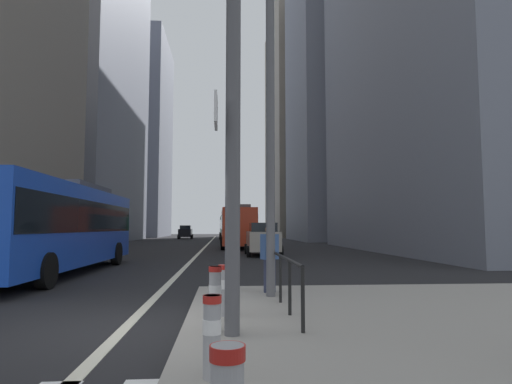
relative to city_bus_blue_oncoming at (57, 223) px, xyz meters
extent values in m
plane|color=black|center=(4.38, 11.37, -1.84)|extent=(160.00, 160.00, 0.00)
cube|color=gray|center=(9.88, -9.63, -1.76)|extent=(9.00, 10.00, 0.15)
cube|color=beige|center=(4.38, 21.37, -1.83)|extent=(0.20, 80.00, 0.01)
cube|color=slate|center=(-11.62, 35.52, 20.45)|extent=(12.31, 25.33, 44.57)
cube|color=slate|center=(-11.62, 62.84, 16.19)|extent=(13.88, 17.88, 36.05)
cube|color=slate|center=(21.38, 38.63, 20.91)|extent=(12.58, 16.77, 45.49)
cube|color=gray|center=(21.38, 61.58, 18.85)|extent=(13.71, 23.72, 41.37)
cube|color=blue|center=(0.00, -0.03, -0.11)|extent=(2.53, 11.85, 2.75)
cube|color=black|center=(0.00, -0.03, 0.23)|extent=(2.57, 11.62, 1.10)
cube|color=#4C4C51|center=(0.00, 1.74, 1.41)|extent=(1.76, 4.27, 0.30)
cylinder|color=black|center=(1.19, -3.83, -1.34)|extent=(0.30, 1.00, 1.00)
cylinder|color=black|center=(1.21, 3.76, -1.34)|extent=(0.30, 1.00, 1.00)
cylinder|color=black|center=(-1.19, 3.76, -1.34)|extent=(0.30, 1.00, 1.00)
cube|color=red|center=(7.06, 19.51, -0.11)|extent=(2.64, 10.81, 2.75)
cube|color=black|center=(7.06, 19.51, 0.23)|extent=(2.68, 10.60, 1.10)
cube|color=#4C4C51|center=(7.08, 17.89, 1.41)|extent=(1.80, 3.90, 0.30)
cylinder|color=black|center=(5.81, 22.94, -1.34)|extent=(0.31, 1.00, 1.00)
cylinder|color=black|center=(8.21, 22.97, -1.34)|extent=(0.31, 1.00, 1.00)
cylinder|color=black|center=(5.90, 16.05, -1.34)|extent=(0.31, 1.00, 1.00)
cylinder|color=black|center=(8.30, 16.08, -1.34)|extent=(0.31, 1.00, 1.00)
cube|color=#198456|center=(6.77, 39.49, -0.11)|extent=(2.79, 10.88, 2.75)
cube|color=black|center=(6.77, 39.49, 0.23)|extent=(2.82, 10.66, 1.10)
cube|color=#4C4C51|center=(6.81, 37.86, 1.41)|extent=(1.85, 3.94, 0.30)
cylinder|color=black|center=(5.47, 42.91, -1.34)|extent=(0.33, 1.01, 1.00)
cylinder|color=black|center=(7.87, 42.98, -1.34)|extent=(0.33, 1.01, 1.00)
cylinder|color=black|center=(5.66, 35.99, -1.34)|extent=(0.33, 1.01, 1.00)
cylinder|color=black|center=(8.06, 36.06, -1.34)|extent=(0.33, 1.01, 1.00)
cube|color=black|center=(0.39, 46.84, -0.97)|extent=(1.90, 4.58, 1.10)
cube|color=black|center=(0.38, 46.99, -0.16)|extent=(1.56, 2.49, 0.52)
cylinder|color=black|center=(1.34, 45.32, -1.52)|extent=(0.24, 0.65, 0.64)
cylinder|color=black|center=(-0.48, 45.27, -1.52)|extent=(0.24, 0.65, 0.64)
cylinder|color=black|center=(1.26, 48.40, -1.52)|extent=(0.24, 0.65, 0.64)
cylinder|color=black|center=(-0.56, 48.35, -1.52)|extent=(0.24, 0.65, 0.64)
cube|color=gold|center=(8.15, 51.11, -0.97)|extent=(1.78, 4.32, 1.10)
cube|color=black|center=(8.15, 50.96, -0.16)|extent=(1.50, 2.33, 0.52)
cylinder|color=black|center=(7.24, 52.58, -1.52)|extent=(0.22, 0.64, 0.64)
cylinder|color=black|center=(9.06, 52.58, -1.52)|extent=(0.22, 0.64, 0.64)
cylinder|color=black|center=(7.24, 49.64, -1.52)|extent=(0.22, 0.64, 0.64)
cylinder|color=black|center=(9.06, 49.64, -1.52)|extent=(0.22, 0.64, 0.64)
cube|color=#B2A899|center=(8.30, 9.64, -0.97)|extent=(1.80, 4.27, 1.10)
cube|color=black|center=(8.30, 9.49, -0.16)|extent=(1.51, 2.31, 0.52)
cylinder|color=black|center=(7.40, 11.09, -1.52)|extent=(0.22, 0.64, 0.64)
cylinder|color=black|center=(9.22, 11.08, -1.52)|extent=(0.22, 0.64, 0.64)
cylinder|color=black|center=(7.39, 8.19, -1.52)|extent=(0.22, 0.64, 0.64)
cylinder|color=black|center=(9.21, 8.18, -1.52)|extent=(0.22, 0.64, 0.64)
cylinder|color=#515156|center=(6.14, -9.74, 1.31)|extent=(0.22, 0.22, 6.00)
cube|color=white|center=(5.89, -9.92, 1.51)|extent=(0.04, 0.60, 0.44)
cylinder|color=#56565B|center=(7.06, -6.36, 2.31)|extent=(0.20, 0.20, 8.00)
cylinder|color=#B21E19|center=(6.05, -13.63, -0.82)|extent=(0.20, 0.20, 0.08)
cylinder|color=#99999E|center=(5.90, -11.48, -1.27)|extent=(0.18, 0.18, 0.83)
cylinder|color=white|center=(5.90, -11.48, -1.17)|extent=(0.19, 0.19, 0.15)
cylinder|color=#B21E19|center=(5.90, -11.48, -0.89)|extent=(0.20, 0.20, 0.08)
cylinder|color=#99999E|center=(5.89, -9.47, -1.21)|extent=(0.18, 0.18, 0.95)
cylinder|color=white|center=(5.89, -9.47, -1.10)|extent=(0.19, 0.19, 0.17)
cylinder|color=#B21E19|center=(5.89, -9.47, -0.78)|extent=(0.20, 0.20, 0.08)
cylinder|color=#99999E|center=(6.02, -8.40, -1.25)|extent=(0.18, 0.18, 0.88)
cylinder|color=white|center=(6.02, -8.40, -1.14)|extent=(0.19, 0.19, 0.16)
cylinder|color=#B21E19|center=(6.02, -8.40, -0.85)|extent=(0.20, 0.20, 0.08)
cylinder|color=black|center=(7.18, -9.68, -1.21)|extent=(0.06, 0.06, 0.95)
cylinder|color=black|center=(7.18, -8.41, -1.21)|extent=(0.06, 0.06, 0.95)
cylinder|color=black|center=(7.18, -7.15, -1.21)|extent=(0.06, 0.06, 0.95)
cylinder|color=black|center=(7.18, -5.88, -1.21)|extent=(0.06, 0.06, 0.95)
cylinder|color=black|center=(7.18, -7.78, -0.74)|extent=(0.06, 3.80, 0.06)
cylinder|color=#2D334C|center=(7.17, -5.72, -1.30)|extent=(0.15, 0.15, 0.77)
cylinder|color=#2D334C|center=(7.03, -5.79, -1.30)|extent=(0.15, 0.15, 0.77)
cube|color=#38568E|center=(7.10, -5.76, -0.61)|extent=(0.45, 0.38, 0.60)
sphere|color=brown|center=(7.10, -5.76, -0.21)|extent=(0.21, 0.21, 0.21)
camera|label=1|loc=(6.03, -16.00, -0.15)|focal=30.10mm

